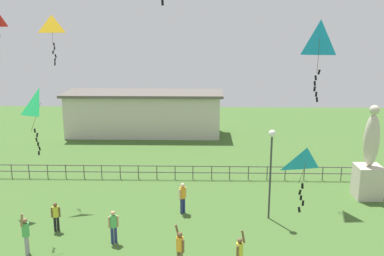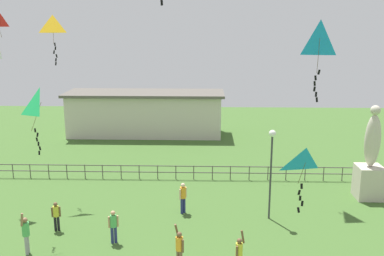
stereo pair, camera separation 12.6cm
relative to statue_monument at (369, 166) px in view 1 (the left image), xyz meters
The scene contains 14 objects.
statue_monument is the anchor object (origin of this frame).
lamppost 7.07m from the statue_monument, 154.04° to the right, with size 0.36×0.36×4.79m.
person_0 11.08m from the statue_monument, 166.99° to the right, with size 0.39×0.40×1.71m.
person_1 17.57m from the statue_monument, 164.34° to the right, with size 0.44×0.28×1.50m.
person_2 13.33m from the statue_monument, 143.04° to the right, with size 0.43×0.48×1.95m.
person_3 11.69m from the statue_monument, 134.61° to the right, with size 0.39×0.43×1.83m.
person_6 18.84m from the statue_monument, 158.18° to the right, with size 0.32×0.54×2.03m.
person_7 15.05m from the statue_monument, 156.90° to the right, with size 0.46×0.30×1.61m.
kite_1 18.40m from the statue_monument, 165.02° to the right, with size 1.01×1.22×3.06m.
kite_3 20.00m from the statue_monument, behind, with size 1.22×1.14×2.76m.
kite_4 12.40m from the statue_monument, 121.29° to the right, with size 1.12×0.86×2.40m.
kite_5 11.60m from the statue_monument, 125.89° to the right, with size 1.02×0.62×3.21m.
waterfront_railing 11.25m from the statue_monument, 165.53° to the left, with size 36.02×0.06×0.95m.
pavilion_building 21.13m from the statue_monument, 135.57° to the left, with size 14.38×4.64×3.97m.
Camera 1 is at (0.71, -13.17, 9.95)m, focal length 40.78 mm.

